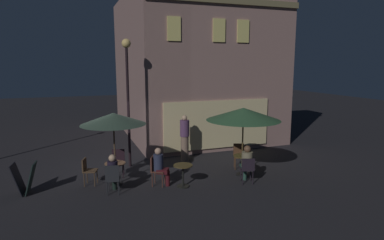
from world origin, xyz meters
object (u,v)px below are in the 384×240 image
(street_lamp_near_corner, at_px, (127,79))
(cafe_chair_2, at_px, (88,169))
(cafe_chair_0, at_px, (113,177))
(cafe_chair_1, at_px, (118,160))
(patron_seated_1, at_px, (247,161))
(cafe_table_1, at_px, (242,162))
(cafe_table_0, at_px, (115,170))
(cafe_table_2, at_px, (183,172))
(cafe_chair_4, at_px, (247,168))
(patio_umbrella_1, at_px, (243,114))
(menu_sandwich_board, at_px, (25,179))
(cafe_chair_3, at_px, (239,154))
(patio_umbrella_0, at_px, (113,119))
(patron_standing_3, at_px, (185,138))
(patron_seated_0, at_px, (113,171))
(cafe_chair_5, at_px, (156,168))
(patron_seated_2, at_px, (160,164))

(street_lamp_near_corner, distance_m, cafe_chair_2, 3.52)
(cafe_chair_0, xyz_separation_m, cafe_chair_1, (0.38, 1.64, 0.02))
(cafe_chair_0, height_order, patron_seated_1, patron_seated_1)
(cafe_table_1, bearing_deg, cafe_table_0, 171.91)
(cafe_table_2, distance_m, cafe_chair_4, 2.10)
(cafe_chair_2, relative_size, cafe_chair_4, 1.00)
(street_lamp_near_corner, height_order, patio_umbrella_1, street_lamp_near_corner)
(cafe_chair_2, height_order, cafe_chair_4, cafe_chair_4)
(menu_sandwich_board, relative_size, cafe_chair_2, 1.06)
(cafe_table_2, bearing_deg, cafe_chair_2, 157.03)
(cafe_chair_4, bearing_deg, patio_umbrella_1, 0.00)
(cafe_table_0, height_order, patron_seated_1, patron_seated_1)
(cafe_chair_0, distance_m, cafe_chair_3, 4.84)
(patio_umbrella_0, bearing_deg, patio_umbrella_1, -8.09)
(cafe_chair_4, relative_size, patron_standing_3, 0.48)
(cafe_table_1, height_order, cafe_table_2, cafe_table_2)
(cafe_chair_1, bearing_deg, cafe_chair_0, 0.58)
(menu_sandwich_board, xyz_separation_m, cafe_chair_2, (1.81, 0.13, 0.06))
(menu_sandwich_board, bearing_deg, cafe_chair_3, 7.90)
(patron_seated_1, bearing_deg, cafe_chair_1, 78.07)
(patron_seated_1, distance_m, patron_standing_3, 3.27)
(cafe_chair_0, bearing_deg, patron_seated_0, 0.00)
(menu_sandwich_board, relative_size, patron_standing_3, 0.50)
(cafe_chair_5, xyz_separation_m, patron_seated_0, (-1.35, -0.15, 0.10))
(patio_umbrella_0, xyz_separation_m, patron_seated_1, (4.06, -1.28, -1.43))
(street_lamp_near_corner, xyz_separation_m, cafe_chair_3, (3.80, -1.59, -2.75))
(cafe_chair_2, bearing_deg, patron_seated_2, -3.50)
(patron_standing_3, bearing_deg, patio_umbrella_0, -76.43)
(street_lamp_near_corner, xyz_separation_m, patio_umbrella_0, (-0.76, -1.77, -1.15))
(cafe_chair_2, height_order, cafe_chair_5, cafe_chair_5)
(cafe_chair_3, bearing_deg, patron_seated_1, 1.70)
(cafe_table_1, distance_m, cafe_chair_0, 4.45)
(street_lamp_near_corner, xyz_separation_m, cafe_chair_0, (-0.94, -2.57, -2.76))
(patron_seated_2, bearing_deg, cafe_chair_3, 41.28)
(menu_sandwich_board, height_order, patron_seated_2, patron_seated_2)
(patio_umbrella_0, height_order, patron_standing_3, patio_umbrella_0)
(patron_seated_2, bearing_deg, cafe_table_2, 0.00)
(street_lamp_near_corner, xyz_separation_m, cafe_chair_2, (-1.60, -1.50, -2.76))
(cafe_table_0, xyz_separation_m, patron_standing_3, (2.98, 1.80, 0.43))
(patron_seated_1, bearing_deg, patron_seated_2, 92.39)
(street_lamp_near_corner, bearing_deg, cafe_table_2, -65.57)
(patron_seated_0, xyz_separation_m, patron_seated_2, (1.48, 0.08, 0.02))
(cafe_chair_0, height_order, patron_seated_2, patron_seated_2)
(cafe_chair_3, bearing_deg, cafe_table_1, -0.00)
(menu_sandwich_board, distance_m, patron_seated_0, 2.63)
(cafe_chair_2, bearing_deg, patron_standing_3, 39.70)
(cafe_chair_0, bearing_deg, cafe_chair_5, -65.15)
(cafe_chair_2, distance_m, cafe_chair_3, 5.40)
(cafe_chair_0, height_order, cafe_chair_5, cafe_chair_5)
(menu_sandwich_board, xyz_separation_m, cafe_chair_3, (7.21, 0.04, 0.07))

